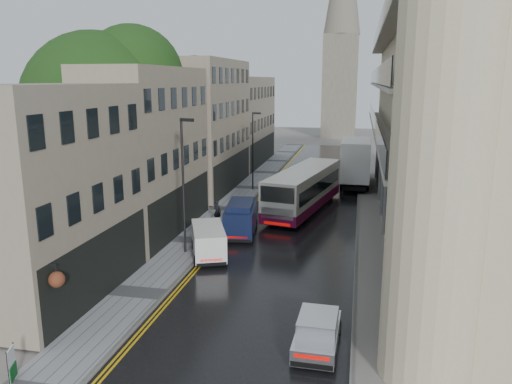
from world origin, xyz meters
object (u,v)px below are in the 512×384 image
at_px(tree_near, 99,132).
at_px(lamp_post_near, 183,187).
at_px(tree_far, 174,125).
at_px(cream_bus, 274,197).
at_px(navy_van, 225,224).
at_px(estate_sign, 11,364).
at_px(lamp_post_far, 253,152).
at_px(white_lorry, 342,166).
at_px(pedestrian, 217,212).
at_px(white_van, 196,250).
at_px(silver_hatchback, 294,346).

height_order(tree_near, lamp_post_near, tree_near).
bearing_deg(tree_far, cream_bus, -35.08).
height_order(tree_near, navy_van, tree_near).
xyz_separation_m(cream_bus, navy_van, (-2.17, -5.92, -0.47)).
height_order(tree_far, estate_sign, tree_far).
xyz_separation_m(navy_van, lamp_post_far, (-1.46, 15.29, 2.51)).
xyz_separation_m(white_lorry, pedestrian, (-8.36, -13.35, -1.42)).
distance_m(tree_far, cream_bus, 13.62).
xyz_separation_m(cream_bus, lamp_post_far, (-3.63, 9.36, 2.04)).
bearing_deg(cream_bus, pedestrian, -139.18).
bearing_deg(lamp_post_near, white_van, -38.45).
bearing_deg(white_van, tree_far, 92.33).
xyz_separation_m(tree_far, cream_bus, (10.51, -7.38, -4.54)).
relative_size(cream_bus, navy_van, 2.61).
relative_size(white_van, lamp_post_near, 0.52).
bearing_deg(navy_van, lamp_post_far, 88.02).
distance_m(tree_far, pedestrian, 12.81).
distance_m(white_lorry, lamp_post_near, 21.66).
height_order(tree_near, white_van, tree_near).
bearing_deg(lamp_post_far, estate_sign, -91.48).
height_order(tree_far, white_van, tree_far).
xyz_separation_m(tree_near, white_lorry, (15.38, 16.81, -4.58)).
distance_m(white_lorry, lamp_post_far, 8.51).
xyz_separation_m(white_van, pedestrian, (-1.19, 8.38, -0.01)).
xyz_separation_m(silver_hatchback, estate_sign, (-9.43, -3.15, -0.01)).
distance_m(silver_hatchback, estate_sign, 9.94).
bearing_deg(white_van, estate_sign, -124.55).
distance_m(tree_far, navy_van, 16.48).
height_order(lamp_post_near, estate_sign, lamp_post_near).
bearing_deg(cream_bus, navy_van, -98.91).
bearing_deg(navy_van, tree_near, 170.55).
distance_m(lamp_post_near, lamp_post_far, 18.02).
height_order(silver_hatchback, estate_sign, silver_hatchback).
height_order(navy_van, estate_sign, navy_van).
height_order(white_van, navy_van, navy_van).
bearing_deg(pedestrian, cream_bus, -136.60).
height_order(tree_far, navy_van, tree_far).
distance_m(white_van, navy_van, 4.65).
distance_m(tree_near, pedestrian, 9.86).
xyz_separation_m(tree_far, silver_hatchback, (14.58, -26.60, -5.52)).
height_order(silver_hatchback, lamp_post_far, lamp_post_far).
bearing_deg(white_lorry, cream_bus, -112.30).
relative_size(tree_far, silver_hatchback, 3.41).
bearing_deg(white_van, silver_hatchback, -73.88).
xyz_separation_m(navy_van, lamp_post_near, (-1.76, -2.72, 2.90)).
bearing_deg(lamp_post_far, navy_van, -82.91).
xyz_separation_m(silver_hatchback, lamp_post_far, (-7.70, 28.58, 3.02)).
relative_size(tree_near, white_lorry, 1.55).
bearing_deg(white_van, lamp_post_near, 103.48).
xyz_separation_m(pedestrian, estate_sign, (-1.56, -20.22, -0.25)).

